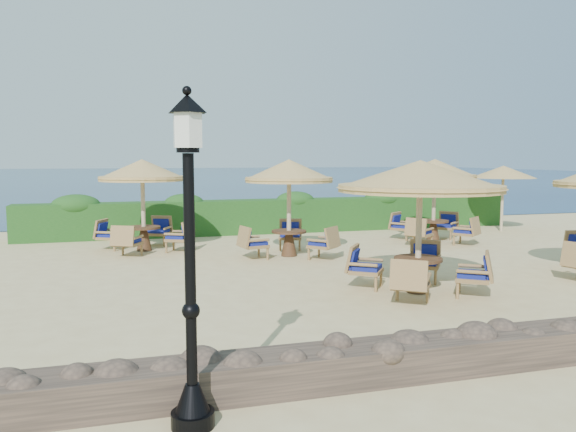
{
  "coord_description": "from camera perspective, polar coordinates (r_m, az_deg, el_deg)",
  "views": [
    {
      "loc": [
        -5.37,
        -12.27,
        2.71
      ],
      "look_at": [
        -1.66,
        0.64,
        1.3
      ],
      "focal_mm": 35.0,
      "sensor_mm": 36.0,
      "label": 1
    }
  ],
  "objects": [
    {
      "name": "ground",
      "position": [
        13.66,
        7.5,
        -5.5
      ],
      "size": [
        120.0,
        120.0,
        0.0
      ],
      "primitive_type": "plane",
      "color": "#CFBC83",
      "rests_on": "ground"
    },
    {
      "name": "sea",
      "position": [
        82.49,
        -12.32,
        3.98
      ],
      "size": [
        160.0,
        160.0,
        0.0
      ],
      "primitive_type": "plane",
      "color": "#0B2248",
      "rests_on": "ground"
    },
    {
      "name": "hedge",
      "position": [
        20.31,
        -0.6,
        0.03
      ],
      "size": [
        18.0,
        0.9,
        1.2
      ],
      "primitive_type": "cube",
      "color": "#174115",
      "rests_on": "ground"
    },
    {
      "name": "stone_wall",
      "position": [
        8.48,
        24.83,
        -11.66
      ],
      "size": [
        15.0,
        0.65,
        0.44
      ],
      "primitive_type": "cube",
      "color": "brown",
      "rests_on": "ground"
    },
    {
      "name": "lamp_post",
      "position": [
        5.62,
        -9.9,
        -6.0
      ],
      "size": [
        0.44,
        0.44,
        3.31
      ],
      "color": "black",
      "rests_on": "ground"
    },
    {
      "name": "extra_parasol",
      "position": [
        21.88,
        21.04,
        4.18
      ],
      "size": [
        2.3,
        2.3,
        2.41
      ],
      "color": "#C3AF8A",
      "rests_on": "ground"
    },
    {
      "name": "cafe_set_0",
      "position": [
        11.41,
        13.22,
        1.93
      ],
      "size": [
        3.3,
        3.3,
        2.65
      ],
      "color": "#C3AF8A",
      "rests_on": "ground"
    },
    {
      "name": "cafe_set_2",
      "position": [
        16.7,
        -14.54,
        2.43
      ],
      "size": [
        2.82,
        2.82,
        2.65
      ],
      "color": "#C3AF8A",
      "rests_on": "ground"
    },
    {
      "name": "cafe_set_3",
      "position": [
        15.29,
        0.1,
        2.63
      ],
      "size": [
        2.66,
        2.72,
        2.65
      ],
      "color": "#C3AF8A",
      "rests_on": "ground"
    },
    {
      "name": "cafe_set_4",
      "position": [
        18.39,
        14.64,
        2.87
      ],
      "size": [
        2.66,
        2.66,
        2.65
      ],
      "color": "#C3AF8A",
      "rests_on": "ground"
    }
  ]
}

